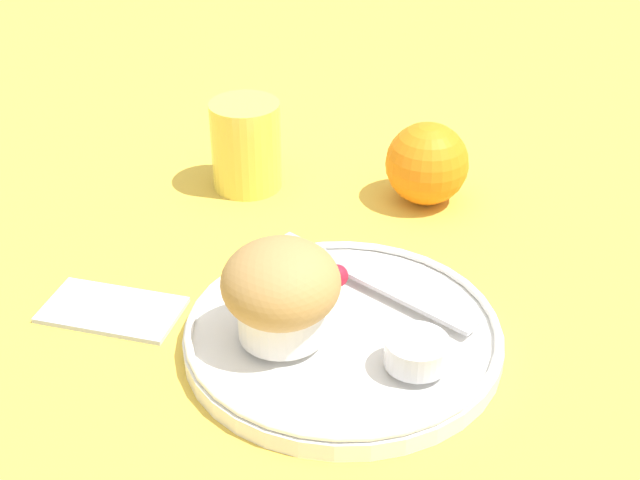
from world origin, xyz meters
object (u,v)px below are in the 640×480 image
muffin (281,291)px  orange_fruit (427,164)px  butter_knife (371,280)px  juice_glass (246,145)px

muffin → orange_fruit: (0.06, 0.25, -0.02)m
muffin → butter_knife: size_ratio=0.48×
orange_fruit → juice_glass: juice_glass is taller
butter_knife → orange_fruit: bearing=112.1°
butter_knife → orange_fruit: size_ratio=2.27×
orange_fruit → juice_glass: (-0.17, -0.02, 0.00)m
muffin → butter_knife: bearing=59.4°
butter_knife → orange_fruit: 0.18m
muffin → orange_fruit: muffin is taller
juice_glass → muffin: bearing=-65.4°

